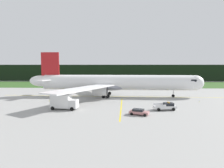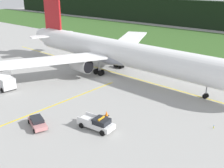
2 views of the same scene
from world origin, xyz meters
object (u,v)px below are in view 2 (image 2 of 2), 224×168
at_px(airliner, 118,53).
at_px(apron_cone, 107,113).
at_px(catering_truck, 2,78).
at_px(ops_pickup_truck, 97,123).
at_px(staff_car, 37,122).

relative_size(airliner, apron_cone, 77.08).
distance_m(airliner, catering_truck, 24.12).
height_order(airliner, apron_cone, airliner).
relative_size(ops_pickup_truck, staff_car, 1.21).
xyz_separation_m(airliner, ops_pickup_truck, (12.79, -20.66, -3.88)).
height_order(airliner, staff_car, airliner).
distance_m(ops_pickup_truck, apron_cone, 4.13).
xyz_separation_m(ops_pickup_truck, catering_truck, (-24.80, -0.05, 1.00)).
height_order(airliner, catering_truck, airliner).
distance_m(catering_truck, staff_car, 18.57).
bearing_deg(ops_pickup_truck, airliner, 121.75).
distance_m(airliner, ops_pickup_truck, 24.61).
bearing_deg(catering_truck, ops_pickup_truck, 0.11).
xyz_separation_m(catering_truck, staff_car, (17.88, -4.86, -1.21)).
relative_size(ops_pickup_truck, catering_truck, 0.81).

